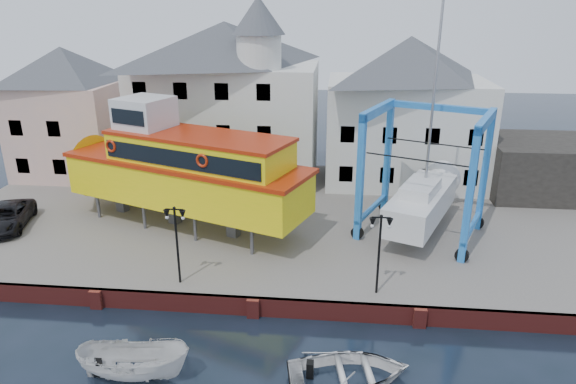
# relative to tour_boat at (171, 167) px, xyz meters

# --- Properties ---
(ground) EXTENTS (140.00, 140.00, 0.00)m
(ground) POSITION_rel_tour_boat_xyz_m (6.54, -8.56, -4.79)
(ground) COLOR black
(ground) RESTS_ON ground
(hardstanding) EXTENTS (44.00, 22.00, 1.00)m
(hardstanding) POSITION_rel_tour_boat_xyz_m (6.54, 2.44, -4.29)
(hardstanding) COLOR #605A58
(hardstanding) RESTS_ON ground
(quay_wall) EXTENTS (44.00, 0.47, 1.00)m
(quay_wall) POSITION_rel_tour_boat_xyz_m (6.54, -8.46, -4.29)
(quay_wall) COLOR maroon
(quay_wall) RESTS_ON ground
(building_pink) EXTENTS (8.00, 7.00, 10.30)m
(building_pink) POSITION_rel_tour_boat_xyz_m (-11.46, 9.43, 1.36)
(building_pink) COLOR #D8A995
(building_pink) RESTS_ON hardstanding
(building_white_main) EXTENTS (14.00, 8.30, 14.00)m
(building_white_main) POSITION_rel_tour_boat_xyz_m (1.67, 9.83, 2.55)
(building_white_main) COLOR silver
(building_white_main) RESTS_ON hardstanding
(building_white_right) EXTENTS (12.00, 8.00, 11.20)m
(building_white_right) POSITION_rel_tour_boat_xyz_m (15.54, 10.43, 1.80)
(building_white_right) COLOR silver
(building_white_right) RESTS_ON hardstanding
(shed_dark) EXTENTS (8.00, 7.00, 4.00)m
(shed_dark) POSITION_rel_tour_boat_xyz_m (25.54, 8.44, -1.79)
(shed_dark) COLOR black
(shed_dark) RESTS_ON hardstanding
(lamp_post_left) EXTENTS (1.12, 0.32, 4.20)m
(lamp_post_left) POSITION_rel_tour_boat_xyz_m (2.54, -7.36, -0.62)
(lamp_post_left) COLOR black
(lamp_post_left) RESTS_ON hardstanding
(lamp_post_right) EXTENTS (1.12, 0.32, 4.20)m
(lamp_post_right) POSITION_rel_tour_boat_xyz_m (12.54, -7.36, -0.62)
(lamp_post_right) COLOR black
(lamp_post_right) RESTS_ON hardstanding
(tour_boat) EXTENTS (18.81, 10.72, 8.04)m
(tour_boat) POSITION_rel_tour_boat_xyz_m (0.00, 0.00, 0.00)
(tour_boat) COLOR #59595E
(tour_boat) RESTS_ON hardstanding
(travel_lift) EXTENTS (8.47, 10.04, 14.87)m
(travel_lift) POSITION_rel_tour_boat_xyz_m (15.92, 0.76, -1.32)
(travel_lift) COLOR #1653B3
(travel_lift) RESTS_ON hardstanding
(van) EXTENTS (3.74, 5.70, 1.46)m
(van) POSITION_rel_tour_boat_xyz_m (-10.43, -1.79, -3.06)
(van) COLOR black
(van) RESTS_ON hardstanding
(motorboat_a) EXTENTS (4.75, 1.96, 1.81)m
(motorboat_a) POSITION_rel_tour_boat_xyz_m (2.44, -13.43, -4.79)
(motorboat_a) COLOR silver
(motorboat_a) RESTS_ON ground
(motorboat_b) EXTENTS (5.59, 4.45, 1.04)m
(motorboat_b) POSITION_rel_tour_boat_xyz_m (11.18, -12.64, -4.79)
(motorboat_b) COLOR silver
(motorboat_b) RESTS_ON ground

